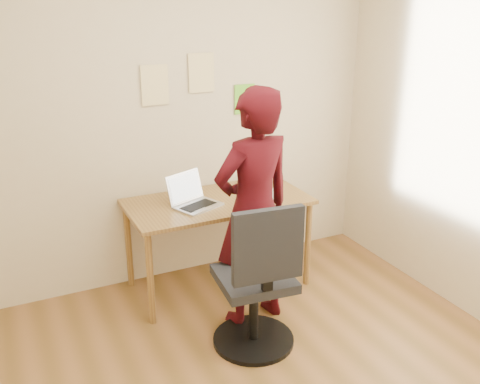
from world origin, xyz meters
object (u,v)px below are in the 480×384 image
phone (258,203)px  office_chair (258,288)px  desk (218,210)px  person (254,210)px  laptop (193,199)px

phone → office_chair: bearing=-112.3°
desk → person: bearing=-86.6°
office_chair → phone: bearing=68.9°
desk → person: person is taller
desk → phone: bearing=-41.2°
person → desk: bearing=-95.9°
desk → phone: (0.24, -0.21, 0.09)m
office_chair → person: bearing=73.7°
desk → office_chair: bearing=-96.7°
office_chair → person: person is taller
laptop → person: 0.58m
laptop → phone: laptop is taller
laptop → phone: (0.45, -0.19, -0.05)m
desk → person: (0.03, -0.55, 0.20)m
phone → office_chair: 0.81m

